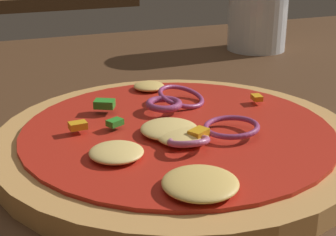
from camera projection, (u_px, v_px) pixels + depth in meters
name	position (u px, v px, depth m)	size (l,w,h in m)	color
dining_table	(121.00, 157.00, 0.42)	(1.46, 0.85, 0.03)	#4C301C
pizza	(177.00, 139.00, 0.39)	(0.28, 0.28, 0.03)	tan
beer_glass	(258.00, 9.00, 0.69)	(0.08, 0.08, 0.13)	silver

